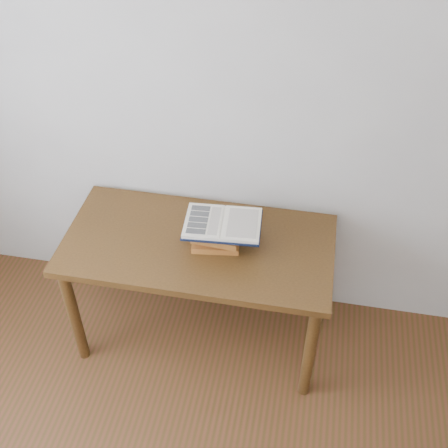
# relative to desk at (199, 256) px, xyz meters

# --- Properties ---
(room_shell) EXTENTS (3.54, 3.54, 2.62)m
(room_shell) POSITION_rel_desk_xyz_m (-0.01, -1.37, 1.01)
(room_shell) COLOR #ABA7A2
(room_shell) RESTS_ON ground
(desk) EXTENTS (1.33, 0.67, 0.71)m
(desk) POSITION_rel_desk_xyz_m (0.00, 0.00, 0.00)
(desk) COLOR #4B2F12
(desk) RESTS_ON ground
(book_stack) EXTENTS (0.26, 0.20, 0.12)m
(book_stack) POSITION_rel_desk_xyz_m (0.09, 0.00, 0.16)
(book_stack) COLOR #AA5626
(book_stack) RESTS_ON desk
(open_book) EXTENTS (0.38, 0.28, 0.03)m
(open_book) POSITION_rel_desk_xyz_m (0.12, 0.01, 0.24)
(open_book) COLOR black
(open_book) RESTS_ON book_stack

